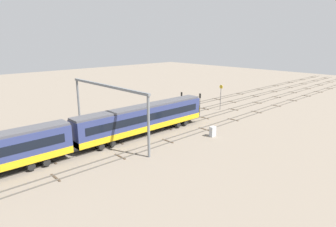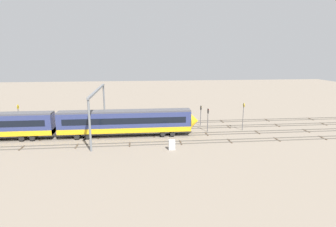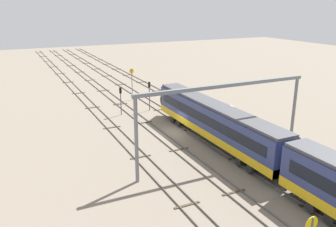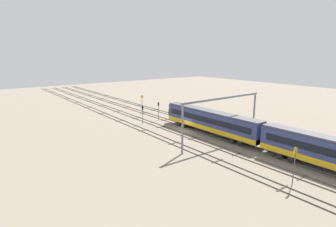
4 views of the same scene
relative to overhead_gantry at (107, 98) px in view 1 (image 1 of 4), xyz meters
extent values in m
plane|color=gray|center=(10.33, 0.21, -6.55)|extent=(208.36, 208.36, 0.00)
cube|color=#59544C|center=(10.33, -7.67, -6.47)|extent=(192.36, 0.07, 0.16)
cube|color=#59544C|center=(10.33, -6.24, -6.47)|extent=(192.36, 0.07, 0.16)
cube|color=#473828|center=(-11.53, -6.96, -6.51)|extent=(0.24, 2.40, 0.08)
cube|color=#473828|center=(-2.79, -6.96, -6.51)|extent=(0.24, 2.40, 0.08)
cube|color=#473828|center=(5.96, -6.96, -6.51)|extent=(0.24, 2.40, 0.08)
cube|color=#473828|center=(14.70, -6.96, -6.51)|extent=(0.24, 2.40, 0.08)
cube|color=#473828|center=(23.44, -6.96, -6.51)|extent=(0.24, 2.40, 0.08)
cube|color=#473828|center=(32.19, -6.96, -6.51)|extent=(0.24, 2.40, 0.08)
cube|color=#473828|center=(40.93, -6.96, -6.51)|extent=(0.24, 2.40, 0.08)
cube|color=#473828|center=(49.68, -6.96, -6.51)|extent=(0.24, 2.40, 0.08)
cube|color=#473828|center=(58.42, -6.96, -6.51)|extent=(0.24, 2.40, 0.08)
cube|color=#473828|center=(67.16, -6.96, -6.51)|extent=(0.24, 2.40, 0.08)
cube|color=#473828|center=(75.91, -6.96, -6.51)|extent=(0.24, 2.40, 0.08)
cube|color=#59544C|center=(10.33, -2.90, -6.47)|extent=(192.36, 0.07, 0.16)
cube|color=#59544C|center=(10.33, -1.46, -6.47)|extent=(192.36, 0.07, 0.16)
cube|color=#473828|center=(-9.92, -2.18, -6.51)|extent=(0.24, 2.40, 0.08)
cube|color=#473828|center=(0.20, -2.18, -6.51)|extent=(0.24, 2.40, 0.08)
cube|color=#473828|center=(10.33, -2.18, -6.51)|extent=(0.24, 2.40, 0.08)
cube|color=#473828|center=(20.45, -2.18, -6.51)|extent=(0.24, 2.40, 0.08)
cube|color=#473828|center=(30.58, -2.18, -6.51)|extent=(0.24, 2.40, 0.08)
cube|color=#473828|center=(40.70, -2.18, -6.51)|extent=(0.24, 2.40, 0.08)
cube|color=#473828|center=(50.83, -2.18, -6.51)|extent=(0.24, 2.40, 0.08)
cube|color=#473828|center=(60.95, -2.18, -6.51)|extent=(0.24, 2.40, 0.08)
cube|color=#473828|center=(71.07, -2.18, -6.51)|extent=(0.24, 2.40, 0.08)
cube|color=#473828|center=(81.20, -2.18, -6.51)|extent=(0.24, 2.40, 0.08)
cube|color=#473828|center=(91.32, -2.18, -6.51)|extent=(0.24, 2.40, 0.08)
cube|color=#59544C|center=(10.33, 1.88, -6.47)|extent=(192.36, 0.07, 0.16)
cube|color=#59544C|center=(10.33, 3.31, -6.47)|extent=(192.36, 0.07, 0.16)
cube|color=#473828|center=(-5.70, 2.60, -6.51)|extent=(0.24, 2.40, 0.08)
cube|color=#473828|center=(4.99, 2.60, -6.51)|extent=(0.24, 2.40, 0.08)
cube|color=#473828|center=(15.67, 2.60, -6.51)|extent=(0.24, 2.40, 0.08)
cube|color=#473828|center=(26.36, 2.60, -6.51)|extent=(0.24, 2.40, 0.08)
cube|color=#473828|center=(37.05, 2.60, -6.51)|extent=(0.24, 2.40, 0.08)
cube|color=#473828|center=(47.73, 2.60, -6.51)|extent=(0.24, 2.40, 0.08)
cube|color=#473828|center=(58.42, 2.60, -6.51)|extent=(0.24, 2.40, 0.08)
cube|color=#473828|center=(69.11, 2.60, -6.51)|extent=(0.24, 2.40, 0.08)
cube|color=#473828|center=(79.79, 2.60, -6.51)|extent=(0.24, 2.40, 0.08)
cube|color=#473828|center=(90.48, 2.60, -6.51)|extent=(0.24, 2.40, 0.08)
cube|color=#473828|center=(101.17, 2.60, -6.51)|extent=(0.24, 2.40, 0.08)
cube|color=#59544C|center=(10.33, 6.65, -6.47)|extent=(192.36, 0.07, 0.16)
cube|color=#59544C|center=(10.33, 8.09, -6.47)|extent=(192.36, 0.07, 0.16)
cube|color=#473828|center=(-5.70, 7.37, -6.51)|extent=(0.24, 2.40, 0.08)
cube|color=#473828|center=(4.99, 7.37, -6.51)|extent=(0.24, 2.40, 0.08)
cube|color=#473828|center=(15.67, 7.37, -6.51)|extent=(0.24, 2.40, 0.08)
cube|color=#473828|center=(26.36, 7.37, -6.51)|extent=(0.24, 2.40, 0.08)
cube|color=#473828|center=(37.05, 7.37, -6.51)|extent=(0.24, 2.40, 0.08)
cube|color=#473828|center=(47.73, 7.37, -6.51)|extent=(0.24, 2.40, 0.08)
cube|color=#473828|center=(58.42, 7.37, -6.51)|extent=(0.24, 2.40, 0.08)
cube|color=#473828|center=(69.11, 7.37, -6.51)|extent=(0.24, 2.40, 0.08)
cube|color=#473828|center=(79.79, 7.37, -6.51)|extent=(0.24, 2.40, 0.08)
cube|color=#473828|center=(90.48, 7.37, -6.51)|extent=(0.24, 2.40, 0.08)
cube|color=#473828|center=(101.17, 7.37, -6.51)|extent=(0.24, 2.40, 0.08)
cube|color=navy|center=(5.15, -2.18, -3.69)|extent=(24.00, 2.90, 3.60)
cube|color=gold|center=(5.15, -2.18, -5.04)|extent=(24.00, 2.94, 0.90)
cube|color=#4C4C51|center=(5.15, -2.18, -1.74)|extent=(24.00, 2.50, 0.30)
cube|color=black|center=(5.15, -3.64, -3.26)|extent=(22.00, 0.04, 1.10)
cube|color=black|center=(5.15, -0.72, -3.26)|extent=(22.00, 0.04, 1.10)
cylinder|color=black|center=(-3.43, -2.18, -5.94)|extent=(0.90, 2.70, 0.90)
cylinder|color=black|center=(-1.63, -2.18, -5.94)|extent=(0.90, 2.70, 0.90)
cylinder|color=black|center=(11.93, -2.18, -5.94)|extent=(0.90, 2.70, 0.90)
cylinder|color=black|center=(13.73, -2.18, -5.94)|extent=(0.90, 2.70, 0.90)
cylinder|color=black|center=(-12.87, -2.18, -5.94)|extent=(0.90, 2.70, 0.90)
cylinder|color=black|center=(-11.07, -2.18, -5.94)|extent=(0.90, 2.70, 0.90)
cone|color=gold|center=(17.95, -2.18, -3.87)|extent=(1.60, 3.24, 3.24)
cylinder|color=slate|center=(0.00, -9.62, -2.43)|extent=(0.36, 0.36, 8.24)
cylinder|color=slate|center=(0.00, 9.62, -2.43)|extent=(0.36, 0.36, 8.24)
cube|color=slate|center=(0.00, 0.00, 1.87)|extent=(0.40, 19.84, 0.35)
cylinder|color=#4C4C51|center=(28.26, -0.26, -3.80)|extent=(0.12, 0.12, 5.50)
cylinder|color=yellow|center=(28.30, -0.26, -1.43)|extent=(0.05, 0.83, 0.83)
cube|color=black|center=(28.33, -0.26, -1.43)|extent=(0.02, 0.37, 0.12)
cylinder|color=#4C4C51|center=(20.71, 4.32, -4.86)|extent=(0.14, 0.14, 3.39)
cube|color=black|center=(20.71, 4.32, -2.71)|extent=(0.20, 0.32, 0.90)
sphere|color=yellow|center=(20.82, 4.32, -2.51)|extent=(0.20, 0.20, 0.20)
sphere|color=#262626|center=(20.82, 4.32, -2.91)|extent=(0.20, 0.20, 0.20)
cylinder|color=#4C4C51|center=(21.03, -0.49, -4.70)|extent=(0.14, 0.14, 3.71)
cube|color=black|center=(21.03, -0.49, -2.39)|extent=(0.20, 0.32, 0.90)
sphere|color=red|center=(21.14, -0.49, -2.19)|extent=(0.20, 0.20, 0.20)
sphere|color=#262626|center=(21.14, -0.49, -2.59)|extent=(0.20, 0.20, 0.20)
cube|color=#B2B7BC|center=(12.78, -10.24, -5.73)|extent=(1.04, 0.66, 1.63)
cube|color=#333333|center=(13.31, -10.24, -5.49)|extent=(0.02, 0.46, 0.24)
camera|label=1|loc=(-22.81, -37.26, 8.72)|focal=30.89mm
camera|label=2|loc=(7.65, -52.47, 8.61)|focal=29.81mm
camera|label=3|loc=(-28.03, 19.91, 9.63)|focal=37.22mm
camera|label=4|loc=(-31.61, 36.60, 9.53)|focal=28.43mm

